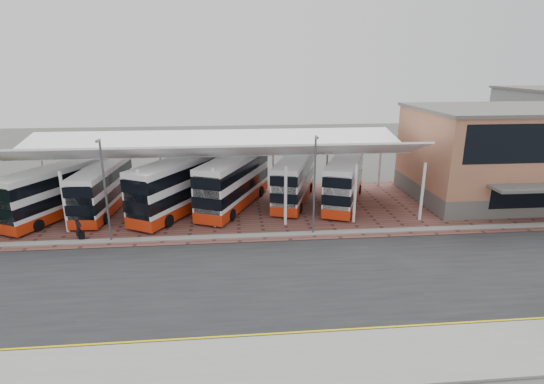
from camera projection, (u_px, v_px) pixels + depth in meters
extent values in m
plane|color=#464844|center=(301.00, 271.00, 28.42)|extent=(140.00, 140.00, 0.00)
cube|color=black|center=(304.00, 278.00, 27.47)|extent=(120.00, 14.00, 0.02)
cube|color=brown|center=(300.00, 207.00, 40.98)|extent=(72.00, 16.00, 0.06)
cube|color=gray|center=(332.00, 359.00, 19.83)|extent=(120.00, 4.00, 0.14)
cube|color=gray|center=(289.00, 234.00, 34.31)|extent=(120.00, 0.80, 0.14)
cube|color=#EDCA00|center=(323.00, 334.00, 21.75)|extent=(120.00, 0.12, 0.01)
cube|color=#EDCA00|center=(322.00, 331.00, 22.04)|extent=(120.00, 0.12, 0.01)
cylinder|color=white|center=(44.00, 174.00, 44.14)|extent=(0.26, 0.26, 4.60)
cylinder|color=white|center=(64.00, 203.00, 34.12)|extent=(0.26, 0.26, 5.20)
cylinder|color=white|center=(103.00, 173.00, 44.68)|extent=(0.26, 0.26, 4.60)
cylinder|color=white|center=(140.00, 200.00, 34.67)|extent=(0.26, 0.26, 5.20)
cylinder|color=white|center=(161.00, 171.00, 45.23)|extent=(0.26, 0.26, 4.60)
cylinder|color=white|center=(214.00, 198.00, 35.21)|extent=(0.26, 0.26, 5.20)
cylinder|color=white|center=(218.00, 170.00, 45.77)|extent=(0.26, 0.26, 4.60)
cylinder|color=white|center=(286.00, 196.00, 35.76)|extent=(0.26, 0.26, 5.20)
cylinder|color=white|center=(273.00, 169.00, 46.32)|extent=(0.26, 0.26, 4.60)
cylinder|color=white|center=(355.00, 194.00, 36.30)|extent=(0.26, 0.26, 5.20)
cylinder|color=white|center=(327.00, 167.00, 46.87)|extent=(0.26, 0.26, 4.60)
cylinder|color=white|center=(422.00, 192.00, 36.85)|extent=(0.26, 0.26, 5.20)
cylinder|color=white|center=(380.00, 166.00, 47.41)|extent=(0.26, 0.26, 4.60)
cube|color=white|center=(213.00, 152.00, 36.29)|extent=(37.00, 4.95, 1.95)
cube|color=white|center=(215.00, 142.00, 41.68)|extent=(37.00, 7.12, 1.43)
cube|color=#595754|center=(500.00, 189.00, 43.58)|extent=(18.00, 12.00, 1.80)
cube|color=#AF7153|center=(507.00, 146.00, 42.27)|extent=(18.00, 12.00, 7.20)
cube|color=black|center=(543.00, 195.00, 37.62)|extent=(10.00, 0.25, 2.20)
cube|color=#595754|center=(514.00, 109.00, 41.19)|extent=(18.40, 12.40, 0.30)
cylinder|color=#505157|center=(106.00, 192.00, 31.98)|extent=(0.16, 0.16, 8.00)
cube|color=#505157|center=(98.00, 141.00, 30.53)|extent=(0.15, 0.90, 0.15)
cylinder|color=#505157|center=(314.00, 187.00, 33.44)|extent=(0.16, 0.16, 8.00)
cube|color=#505157|center=(317.00, 137.00, 31.99)|extent=(0.15, 0.90, 0.15)
cube|color=white|center=(57.00, 190.00, 37.92)|extent=(7.06, 11.04, 4.32)
cube|color=red|center=(60.00, 209.00, 38.44)|extent=(7.11, 11.09, 0.90)
cube|color=black|center=(58.00, 195.00, 38.05)|extent=(7.11, 11.09, 0.95)
cube|color=black|center=(56.00, 178.00, 37.59)|extent=(7.11, 11.09, 0.95)
cube|color=black|center=(1.00, 210.00, 33.04)|extent=(2.08, 1.07, 3.61)
cylinder|color=black|center=(16.00, 221.00, 35.73)|extent=(0.69, 1.03, 1.00)
cylinder|color=black|center=(38.00, 225.00, 34.89)|extent=(0.69, 1.03, 1.00)
cylinder|color=black|center=(79.00, 198.00, 42.07)|extent=(0.69, 1.03, 1.00)
cylinder|color=black|center=(99.00, 200.00, 41.23)|extent=(0.69, 1.03, 1.00)
cube|color=white|center=(103.00, 188.00, 39.11)|extent=(3.15, 10.63, 4.10)
cube|color=red|center=(105.00, 205.00, 39.60)|extent=(3.19, 10.67, 0.86)
cube|color=black|center=(103.00, 192.00, 39.24)|extent=(3.19, 10.67, 0.91)
cube|color=black|center=(101.00, 176.00, 38.79)|extent=(3.19, 10.67, 0.91)
cube|color=black|center=(80.00, 207.00, 34.17)|extent=(2.15, 0.25, 3.43)
cylinder|color=black|center=(77.00, 219.00, 36.41)|extent=(0.34, 0.97, 0.95)
cylinder|color=black|center=(105.00, 219.00, 36.46)|extent=(0.34, 0.97, 0.95)
cylinder|color=black|center=(105.00, 195.00, 42.82)|extent=(0.34, 0.97, 0.95)
cylinder|color=black|center=(129.00, 195.00, 42.87)|extent=(0.34, 0.97, 0.95)
cube|color=white|center=(181.00, 184.00, 39.04)|extent=(8.28, 11.80, 4.70)
cube|color=red|center=(182.00, 204.00, 39.60)|extent=(8.34, 11.86, 0.98)
cube|color=black|center=(181.00, 189.00, 39.19)|extent=(8.34, 11.86, 1.04)
cube|color=black|center=(180.00, 171.00, 38.68)|extent=(8.34, 11.86, 1.04)
cube|color=black|center=(136.00, 204.00, 33.87)|extent=(2.19, 1.30, 3.93)
cylinder|color=black|center=(143.00, 216.00, 36.82)|extent=(0.80, 1.10, 1.09)
cylinder|color=black|center=(169.00, 221.00, 35.76)|extent=(0.80, 1.10, 1.09)
cylinder|color=black|center=(193.00, 193.00, 43.54)|extent=(0.80, 1.10, 1.09)
cylinder|color=black|center=(216.00, 196.00, 42.48)|extent=(0.80, 1.10, 1.09)
cube|color=white|center=(234.00, 180.00, 40.40)|extent=(7.20, 11.92, 4.63)
cube|color=red|center=(235.00, 199.00, 40.95)|extent=(7.26, 11.98, 0.97)
cube|color=black|center=(234.00, 185.00, 40.55)|extent=(7.26, 11.98, 1.02)
cube|color=black|center=(234.00, 168.00, 40.04)|extent=(7.26, 11.98, 1.02)
cube|color=black|center=(207.00, 199.00, 35.10)|extent=(2.26, 1.07, 3.87)
cylinder|color=black|center=(204.00, 212.00, 37.96)|extent=(0.71, 1.11, 1.08)
cylinder|color=black|center=(232.00, 215.00, 37.16)|extent=(0.71, 1.11, 1.08)
cylinder|color=black|center=(237.00, 189.00, 44.84)|extent=(0.71, 1.11, 1.08)
cylinder|color=black|center=(261.00, 191.00, 44.04)|extent=(0.71, 1.11, 1.08)
cube|color=white|center=(294.00, 178.00, 42.01)|extent=(5.68, 10.94, 4.19)
cube|color=red|center=(294.00, 195.00, 42.51)|extent=(5.73, 10.99, 0.88)
cube|color=black|center=(294.00, 183.00, 42.14)|extent=(5.73, 10.99, 0.93)
cube|color=black|center=(294.00, 167.00, 41.69)|extent=(5.73, 10.99, 0.93)
cube|color=black|center=(284.00, 195.00, 37.09)|extent=(2.11, 0.78, 3.51)
cylinder|color=black|center=(275.00, 206.00, 39.61)|extent=(0.57, 1.01, 0.97)
cylinder|color=black|center=(300.00, 208.00, 39.09)|extent=(0.57, 1.01, 0.97)
cylinder|color=black|center=(288.00, 186.00, 46.01)|extent=(0.57, 1.01, 0.97)
cylinder|color=black|center=(311.00, 188.00, 45.49)|extent=(0.57, 1.01, 0.97)
cube|color=white|center=(344.00, 180.00, 41.34)|extent=(6.41, 11.06, 4.27)
cube|color=red|center=(344.00, 197.00, 41.85)|extent=(6.46, 11.11, 0.89)
cube|color=black|center=(344.00, 184.00, 41.47)|extent=(6.46, 11.11, 0.94)
cube|color=black|center=(345.00, 168.00, 41.01)|extent=(6.46, 11.11, 0.94)
cube|color=black|center=(336.00, 197.00, 36.41)|extent=(2.11, 0.93, 3.58)
cylinder|color=black|center=(325.00, 208.00, 39.03)|extent=(0.63, 1.02, 0.99)
cylinder|color=black|center=(352.00, 211.00, 38.35)|extent=(0.63, 1.02, 0.99)
cylinder|color=black|center=(336.00, 188.00, 45.44)|extent=(0.63, 1.02, 0.99)
cylinder|color=black|center=(360.00, 190.00, 44.76)|extent=(0.63, 1.02, 0.99)
imported|color=black|center=(78.00, 228.00, 33.17)|extent=(0.51, 0.71, 1.83)
cube|color=black|center=(82.00, 236.00, 33.17)|extent=(0.38, 0.27, 0.66)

